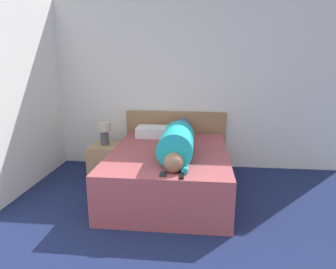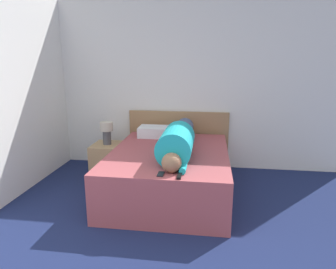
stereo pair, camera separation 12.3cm
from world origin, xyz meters
TOP-DOWN VIEW (x-y plane):
  - wall_back at (0.00, 3.46)m, footprint 5.09×0.06m
  - bed at (-0.05, 2.35)m, footprint 1.47×1.91m
  - headboard at (-0.05, 3.39)m, footprint 1.59×0.04m
  - nightstand at (-1.04, 2.84)m, footprint 0.43×0.49m
  - table_lamp at (-1.04, 2.84)m, footprint 0.19×0.19m
  - person_lying at (0.08, 2.27)m, footprint 0.39×1.75m
  - pillow_near_headboard at (-0.35, 3.05)m, footprint 0.51×0.33m
  - tv_remote at (0.17, 1.50)m, footprint 0.04×0.15m
  - cell_phone at (-0.02, 1.53)m, footprint 0.06×0.13m

SIDE VIEW (x-z plane):
  - nightstand at x=-1.04m, z-range 0.00..0.48m
  - bed at x=-0.05m, z-range 0.00..0.57m
  - headboard at x=-0.05m, z-range 0.00..0.90m
  - cell_phone at x=-0.02m, z-range 0.57..0.58m
  - tv_remote at x=0.17m, z-range 0.57..0.59m
  - pillow_near_headboard at x=-0.35m, z-range 0.57..0.72m
  - table_lamp at x=-1.04m, z-range 0.52..0.85m
  - person_lying at x=0.08m, z-range 0.54..0.93m
  - wall_back at x=0.00m, z-range 0.00..2.60m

